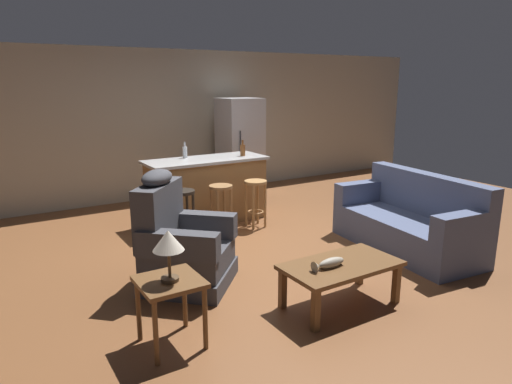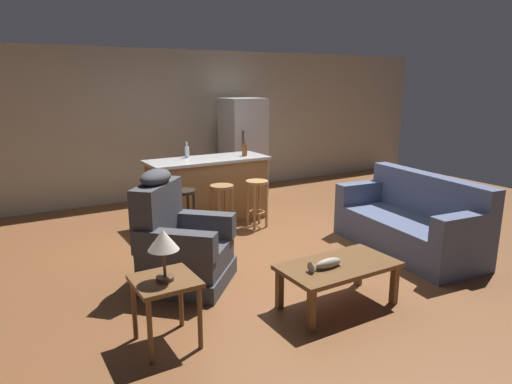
{
  "view_description": "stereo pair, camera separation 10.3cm",
  "coord_description": "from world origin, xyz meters",
  "px_view_note": "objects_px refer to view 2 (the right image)",
  "views": [
    {
      "loc": [
        -2.87,
        -4.65,
        2.06
      ],
      "look_at": [
        -0.04,
        -0.1,
        0.75
      ],
      "focal_mm": 32.0,
      "sensor_mm": 36.0,
      "label": 1
    },
    {
      "loc": [
        -2.79,
        -4.7,
        2.06
      ],
      "look_at": [
        -0.04,
        -0.1,
        0.75
      ],
      "focal_mm": 32.0,
      "sensor_mm": 36.0,
      "label": 2
    }
  ],
  "objects_px": {
    "bar_stool_right": "(257,195)",
    "bar_stool_left": "(184,206)",
    "bottle_tall_green": "(245,150)",
    "end_table": "(165,291)",
    "recliner_near_lamp": "(179,245)",
    "fish_figurine": "(326,264)",
    "bar_stool_middle": "(222,200)",
    "refrigerator": "(243,147)",
    "coffee_table": "(338,270)",
    "table_lamp": "(163,242)",
    "kitchen_island": "(208,190)",
    "bottle_short_amber": "(187,152)",
    "couch": "(411,223)"
  },
  "relations": [
    {
      "from": "bar_stool_left",
      "to": "recliner_near_lamp",
      "type": "bearing_deg",
      "value": -114.23
    },
    {
      "from": "coffee_table",
      "to": "table_lamp",
      "type": "xyz_separation_m",
      "value": [
        -1.59,
        0.19,
        0.5
      ]
    },
    {
      "from": "recliner_near_lamp",
      "to": "bar_stool_left",
      "type": "bearing_deg",
      "value": 109.12
    },
    {
      "from": "coffee_table",
      "to": "bottle_short_amber",
      "type": "relative_size",
      "value": 4.7
    },
    {
      "from": "fish_figurine",
      "to": "bar_stool_middle",
      "type": "relative_size",
      "value": 0.5
    },
    {
      "from": "bar_stool_left",
      "to": "table_lamp",
      "type": "bearing_deg",
      "value": -115.28
    },
    {
      "from": "table_lamp",
      "to": "bottle_short_amber",
      "type": "distance_m",
      "value": 3.45
    },
    {
      "from": "table_lamp",
      "to": "refrigerator",
      "type": "distance_m",
      "value": 5.06
    },
    {
      "from": "kitchen_island",
      "to": "bar_stool_right",
      "type": "xyz_separation_m",
      "value": [
        0.47,
        -0.63,
        -0.01
      ]
    },
    {
      "from": "refrigerator",
      "to": "bottle_short_amber",
      "type": "height_order",
      "value": "refrigerator"
    },
    {
      "from": "refrigerator",
      "to": "kitchen_island",
      "type": "bearing_deg",
      "value": -136.67
    },
    {
      "from": "couch",
      "to": "bar_stool_right",
      "type": "xyz_separation_m",
      "value": [
        -1.16,
        1.78,
        0.13
      ]
    },
    {
      "from": "bar_stool_left",
      "to": "bottle_tall_green",
      "type": "bearing_deg",
      "value": 24.47
    },
    {
      "from": "fish_figurine",
      "to": "bar_stool_right",
      "type": "relative_size",
      "value": 0.5
    },
    {
      "from": "couch",
      "to": "bar_stool_middle",
      "type": "bearing_deg",
      "value": -39.88
    },
    {
      "from": "coffee_table",
      "to": "recliner_near_lamp",
      "type": "bearing_deg",
      "value": 131.27
    },
    {
      "from": "end_table",
      "to": "bar_stool_left",
      "type": "bearing_deg",
      "value": 64.58
    },
    {
      "from": "recliner_near_lamp",
      "to": "bar_stool_right",
      "type": "bearing_deg",
      "value": 79.57
    },
    {
      "from": "coffee_table",
      "to": "kitchen_island",
      "type": "height_order",
      "value": "kitchen_island"
    },
    {
      "from": "couch",
      "to": "recliner_near_lamp",
      "type": "xyz_separation_m",
      "value": [
        -2.83,
        0.56,
        0.08
      ]
    },
    {
      "from": "kitchen_island",
      "to": "bar_stool_left",
      "type": "height_order",
      "value": "kitchen_island"
    },
    {
      "from": "table_lamp",
      "to": "bottle_tall_green",
      "type": "bearing_deg",
      "value": 50.77
    },
    {
      "from": "bar_stool_right",
      "to": "bottle_tall_green",
      "type": "xyz_separation_m",
      "value": [
        0.12,
        0.56,
        0.57
      ]
    },
    {
      "from": "couch",
      "to": "coffee_table",
      "type": "bearing_deg",
      "value": 26.96
    },
    {
      "from": "bar_stool_right",
      "to": "refrigerator",
      "type": "distance_m",
      "value": 2.04
    },
    {
      "from": "end_table",
      "to": "bottle_short_amber",
      "type": "relative_size",
      "value": 2.39
    },
    {
      "from": "end_table",
      "to": "bottle_tall_green",
      "type": "distance_m",
      "value": 3.67
    },
    {
      "from": "table_lamp",
      "to": "fish_figurine",
      "type": "bearing_deg",
      "value": -8.47
    },
    {
      "from": "kitchen_island",
      "to": "bottle_short_amber",
      "type": "distance_m",
      "value": 0.65
    },
    {
      "from": "bottle_tall_green",
      "to": "recliner_near_lamp",
      "type": "bearing_deg",
      "value": -135.04
    },
    {
      "from": "end_table",
      "to": "refrigerator",
      "type": "bearing_deg",
      "value": 53.73
    },
    {
      "from": "end_table",
      "to": "kitchen_island",
      "type": "bearing_deg",
      "value": 59.15
    },
    {
      "from": "bar_stool_left",
      "to": "bottle_short_amber",
      "type": "distance_m",
      "value": 1.11
    },
    {
      "from": "bar_stool_left",
      "to": "kitchen_island",
      "type": "bearing_deg",
      "value": 44.16
    },
    {
      "from": "recliner_near_lamp",
      "to": "bottle_short_amber",
      "type": "height_order",
      "value": "recliner_near_lamp"
    },
    {
      "from": "bar_stool_middle",
      "to": "bar_stool_right",
      "type": "distance_m",
      "value": 0.56
    },
    {
      "from": "table_lamp",
      "to": "bar_stool_middle",
      "type": "xyz_separation_m",
      "value": [
        1.62,
        2.26,
        -0.4
      ]
    },
    {
      "from": "recliner_near_lamp",
      "to": "refrigerator",
      "type": "height_order",
      "value": "refrigerator"
    },
    {
      "from": "bar_stool_right",
      "to": "end_table",
      "type": "bearing_deg",
      "value": -134.27
    },
    {
      "from": "bottle_tall_green",
      "to": "table_lamp",
      "type": "bearing_deg",
      "value": -129.23
    },
    {
      "from": "bar_stool_right",
      "to": "bar_stool_left",
      "type": "bearing_deg",
      "value": 180.0
    },
    {
      "from": "bottle_short_amber",
      "to": "end_table",
      "type": "bearing_deg",
      "value": -115.62
    },
    {
      "from": "bar_stool_left",
      "to": "bar_stool_right",
      "type": "bearing_deg",
      "value": 0.0
    },
    {
      "from": "bar_stool_middle",
      "to": "table_lamp",
      "type": "bearing_deg",
      "value": -125.74
    },
    {
      "from": "recliner_near_lamp",
      "to": "bottle_tall_green",
      "type": "relative_size",
      "value": 4.98
    },
    {
      "from": "kitchen_island",
      "to": "coffee_table",
      "type": "bearing_deg",
      "value": -92.27
    },
    {
      "from": "recliner_near_lamp",
      "to": "bar_stool_right",
      "type": "relative_size",
      "value": 1.76
    },
    {
      "from": "couch",
      "to": "end_table",
      "type": "xyz_separation_m",
      "value": [
        -3.34,
        -0.46,
        0.12
      ]
    },
    {
      "from": "bar_stool_left",
      "to": "bar_stool_right",
      "type": "xyz_separation_m",
      "value": [
        1.12,
        0.0,
        0.0
      ]
    },
    {
      "from": "end_table",
      "to": "couch",
      "type": "bearing_deg",
      "value": 7.76
    }
  ]
}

